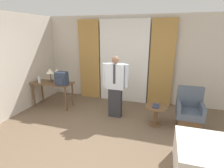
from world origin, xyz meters
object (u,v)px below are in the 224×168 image
Objects in this scene: table_lamp_left at (50,72)px; backpack at (62,79)px; bottle_by_lamp at (39,80)px; book at (156,106)px; desk at (52,86)px; bottle_near_edge at (56,80)px; side_table at (156,112)px; table_lamp_right at (57,73)px; person at (115,85)px; armchair at (189,113)px.

table_lamp_left reaches higher than backpack.
bottle_by_lamp is 0.92× the size of book.
desk is at bearing 163.99° from backpack.
bottle_near_edge is 2.95m from side_table.
side_table is (2.95, -0.39, -0.70)m from table_lamp_right.
book reaches higher than side_table.
table_lamp_left is at bearing 172.95° from side_table.
side_table is at bearing -9.21° from person.
table_lamp_right is 0.56m from bottle_by_lamp.
table_lamp_right is at bearing 141.06° from backpack.
backpack is (0.25, -0.06, 0.09)m from bottle_near_edge.
desk reaches higher than side_table.
desk is 5.58× the size of bottle_by_lamp.
book is (3.17, -0.42, -0.53)m from table_lamp_left.
bottle_by_lamp is 3.44m from side_table.
bottle_near_edge is 0.14× the size of person.
book is (2.64, -0.18, -0.43)m from backpack.
table_lamp_right reaches higher than bottle_by_lamp.
desk is 1.29× the size of armchair.
desk is 0.28m from bottle_near_edge.
backpack reaches higher than side_table.
backpack reaches higher than desk.
desk is 2.01m from person.
table_lamp_left is at bearing 176.95° from armchair.
bottle_by_lamp is at bearing -179.32° from armchair.
bottle_near_edge reaches higher than bottle_by_lamp.
side_table is (3.07, -0.27, -0.29)m from desk.
table_lamp_right is 3.01m from book.
backpack reaches higher than bottle_by_lamp.
book is (3.05, -0.30, -0.12)m from desk.
armchair is at bearing -0.43° from bottle_near_edge.
armchair is at bearing -3.05° from table_lamp_left.
bottle_near_edge is at bearing 179.57° from armchair.
bottle_near_edge reaches higher than book.
table_lamp_left is 0.41× the size of armchair.
book is (2.88, -0.24, -0.33)m from bottle_near_edge.
person is 1.72× the size of armchair.
table_lamp_left is at bearing 174.06° from person.
person is (1.87, -0.22, -0.16)m from table_lamp_right.
table_lamp_right is at bearing 29.95° from bottle_by_lamp.
side_table is (-0.76, -0.18, -0.01)m from armchair.
bottle_near_edge is at bearing -32.16° from table_lamp_left.
desk is 0.53m from backpack.
bottle_by_lamp is 0.41× the size of side_table.
armchair is at bearing 0.52° from backpack.
book is (1.06, -0.20, -0.36)m from person.
table_lamp_right is 1.66× the size of book.
bottle_near_edge is (0.29, -0.18, -0.19)m from table_lamp_left.
person reaches higher than bottle_near_edge.
armchair is (3.66, -0.03, -0.50)m from bottle_near_edge.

